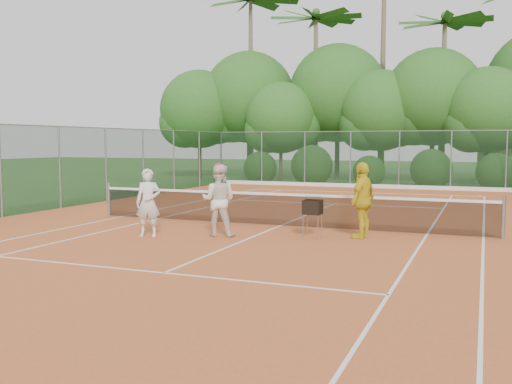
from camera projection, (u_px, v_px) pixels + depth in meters
ground at (280, 227)px, 16.48m from camera, size 120.00×120.00×0.00m
clay_court at (280, 226)px, 16.48m from camera, size 18.00×36.00×0.02m
tennis_net at (280, 209)px, 16.44m from camera, size 11.97×0.10×1.10m
player_white at (148, 203)px, 14.61m from camera, size 0.74×0.61×1.75m
player_center_grp at (219, 200)px, 14.67m from camera, size 1.02×0.86×1.89m
player_yellow at (363, 200)px, 14.34m from camera, size 0.72×1.20×1.92m
ball_hopper at (313, 208)px, 14.32m from camera, size 0.43×0.43×0.97m
stray_ball_a at (341, 195)px, 25.91m from camera, size 0.07×0.07×0.07m
stray_ball_b at (399, 197)px, 24.80m from camera, size 0.07×0.07×0.07m
stray_ball_c at (480, 195)px, 25.60m from camera, size 0.07×0.07×0.07m
court_markings at (280, 226)px, 16.48m from camera, size 11.03×23.83×0.01m
fence_back at (374, 160)px, 30.21m from camera, size 18.07×0.07×3.00m
fence_left at (0, 171)px, 18.31m from camera, size 0.07×33.07×3.00m
tropical_treeline at (415, 98)px, 34.19m from camera, size 32.10×8.49×15.03m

